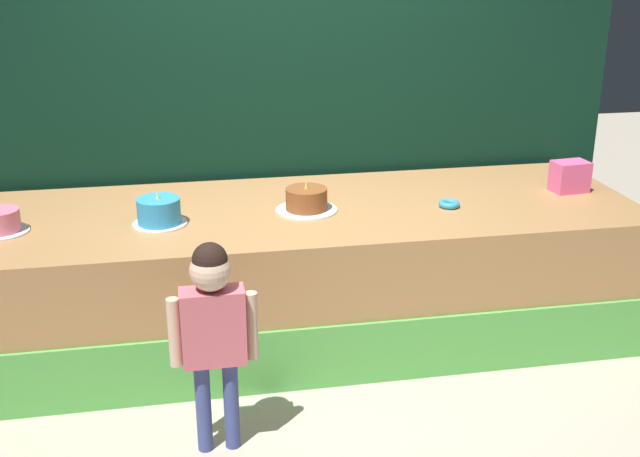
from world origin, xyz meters
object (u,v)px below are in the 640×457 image
object	(u,v)px
pink_box	(570,176)
cake_left	(0,222)
child_figure	(213,320)
donut	(449,204)
cake_right	(306,200)
cake_center	(159,212)

from	to	relation	value
pink_box	cake_left	xyz separation A→B (m)	(-3.22, -0.12, -0.03)
child_figure	cake_left	size ratio (longest dim) A/B	3.65
child_figure	cake_left	bearing A→B (deg)	137.37
child_figure	pink_box	size ratio (longest dim) A/B	4.94
donut	cake_left	size ratio (longest dim) A/B	0.43
pink_box	donut	bearing A→B (deg)	-169.32
pink_box	donut	distance (m)	0.82
cake_right	cake_left	bearing A→B (deg)	-178.28
cake_center	cake_right	world-z (taller)	cake_center
donut	cake_right	bearing A→B (deg)	174.00
child_figure	pink_box	xyz separation A→B (m)	(2.19, 1.06, 0.22)
pink_box	cake_right	distance (m)	1.61
child_figure	pink_box	bearing A→B (deg)	25.80
cake_center	donut	bearing A→B (deg)	-0.24
child_figure	donut	distance (m)	1.67
cake_center	child_figure	bearing A→B (deg)	-76.40
child_figure	cake_left	world-z (taller)	child_figure
cake_right	cake_center	bearing A→B (deg)	-174.48
pink_box	cake_right	xyz separation A→B (m)	(-1.61, -0.07, -0.03)
child_figure	cake_center	xyz separation A→B (m)	(-0.22, 0.92, 0.20)
pink_box	cake_center	bearing A→B (deg)	-176.56
pink_box	cake_center	size ratio (longest dim) A/B	0.71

